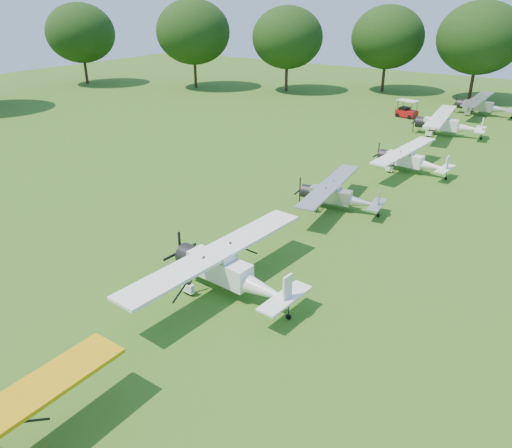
{
  "coord_description": "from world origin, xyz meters",
  "views": [
    {
      "loc": [
        13.69,
        -17.73,
        13.46
      ],
      "look_at": [
        -1.22,
        3.66,
        1.4
      ],
      "focal_mm": 35.0,
      "sensor_mm": 36.0,
      "label": 1
    }
  ],
  "objects": [
    {
      "name": "aircraft_4",
      "position": [
        0.15,
        11.3,
        1.09
      ],
      "size": [
        5.99,
        9.51,
        1.87
      ],
      "rotation": [
        0.0,
        0.0,
        0.13
      ],
      "color": "silver",
      "rests_on": "ground"
    },
    {
      "name": "golf_cart",
      "position": [
        -5.7,
        41.5,
        0.68
      ],
      "size": [
        2.59,
        1.87,
        2.02
      ],
      "rotation": [
        0.0,
        0.0,
        -0.19
      ],
      "color": "#AF0C0F",
      "rests_on": "ground"
    },
    {
      "name": "aircraft_7",
      "position": [
        1.49,
        47.76,
        1.27
      ],
      "size": [
        6.94,
        11.01,
        2.18
      ],
      "rotation": [
        0.0,
        0.0,
        0.01
      ],
      "color": "silver",
      "rests_on": "ground"
    },
    {
      "name": "aircraft_6",
      "position": [
        0.6,
        35.49,
        1.31
      ],
      "size": [
        7.21,
        11.46,
        2.25
      ],
      "rotation": [
        0.0,
        0.0,
        0.12
      ],
      "color": "white",
      "rests_on": "ground"
    },
    {
      "name": "tree_belt",
      "position": [
        3.57,
        0.16,
        8.03
      ],
      "size": [
        137.36,
        130.27,
        14.52
      ],
      "color": "black",
      "rests_on": "ground"
    },
    {
      "name": "ground",
      "position": [
        0.0,
        0.0,
        0.0
      ],
      "size": [
        160.0,
        160.0,
        0.0
      ],
      "primitive_type": "plane",
      "color": "#305615",
      "rests_on": "ground"
    },
    {
      "name": "aircraft_5",
      "position": [
        1.56,
        21.87,
        1.15
      ],
      "size": [
        6.29,
        10.02,
        1.97
      ],
      "rotation": [
        0.0,
        0.0,
        -0.07
      ],
      "color": "white",
      "rests_on": "ground"
    },
    {
      "name": "aircraft_3",
      "position": [
        0.54,
        -1.26,
        1.35
      ],
      "size": [
        7.38,
        11.75,
        2.31
      ],
      "rotation": [
        0.0,
        0.0,
        -0.07
      ],
      "color": "white",
      "rests_on": "ground"
    }
  ]
}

